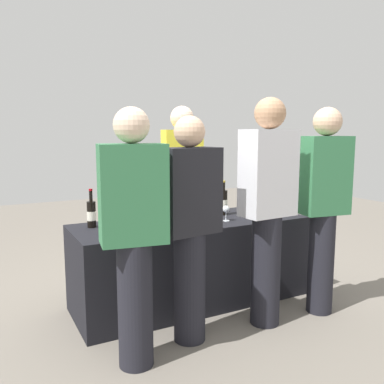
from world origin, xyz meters
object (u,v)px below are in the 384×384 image
object	(u,v)px
wine_bottle_5	(211,202)
ice_bucket	(118,217)
wine_glass_2	(214,213)
wine_bottle_3	(161,208)
wine_bottle_1	(114,214)
guest_3	(324,203)
guest_2	(268,204)
menu_board	(204,228)
wine_bottle_4	(196,204)
wine_glass_1	(135,216)
guest_1	(190,223)
server_pouring	(182,184)
wine_bottle_6	(224,202)
wine_glass_0	(120,221)
wine_bottle_2	(137,212)
wine_glass_3	(226,210)
wine_bottle_0	(91,214)
guest_0	(134,231)

from	to	relation	value
wine_bottle_5	ice_bucket	bearing A→B (deg)	-167.42
wine_glass_2	wine_bottle_3	bearing A→B (deg)	140.96
wine_bottle_3	wine_bottle_1	bearing A→B (deg)	-171.00
wine_bottle_1	wine_bottle_3	xyz separation A→B (m)	(0.44, 0.07, -0.00)
wine_bottle_3	guest_3	world-z (taller)	guest_3
guest_2	menu_board	distance (m)	1.63
wine_bottle_5	wine_glass_2	bearing A→B (deg)	-116.20
wine_bottle_4	wine_glass_1	xyz separation A→B (m)	(-0.64, -0.18, -0.01)
wine_glass_2	ice_bucket	size ratio (longest dim) A/B	0.58
wine_bottle_1	guest_1	distance (m)	0.73
server_pouring	wine_bottle_5	bearing A→B (deg)	107.03
wine_glass_2	guest_2	size ratio (longest dim) A/B	0.07
guest_1	wine_bottle_6	bearing A→B (deg)	37.04
wine_bottle_4	menu_board	distance (m)	1.01
wine_bottle_1	guest_3	xyz separation A→B (m)	(1.51, -0.74, 0.08)
wine_glass_0	wine_glass_2	distance (m)	0.81
guest_3	wine_bottle_6	bearing A→B (deg)	130.61
wine_bottle_2	wine_bottle_5	size ratio (longest dim) A/B	1.02
wine_bottle_4	wine_bottle_6	distance (m)	0.27
wine_bottle_3	wine_glass_3	world-z (taller)	wine_bottle_3
ice_bucket	wine_bottle_0	bearing A→B (deg)	127.76
ice_bucket	wine_glass_2	bearing A→B (deg)	-8.48
ice_bucket	guest_3	size ratio (longest dim) A/B	0.13
wine_bottle_6	guest_0	distance (m)	1.41
wine_bottle_4	guest_3	xyz separation A→B (m)	(0.74, -0.79, 0.08)
wine_glass_0	wine_bottle_1	bearing A→B (deg)	85.95
guest_2	server_pouring	bearing A→B (deg)	90.15
guest_3	menu_board	size ratio (longest dim) A/B	2.06
wine_bottle_2	wine_glass_3	distance (m)	0.75
guest_3	menu_board	xyz separation A→B (m)	(-0.23, 1.55, -0.51)
wine_bottle_0	wine_glass_2	distance (m)	1.00
wine_glass_0	menu_board	distance (m)	1.68
guest_1	guest_3	distance (m)	1.17
wine_glass_3	wine_bottle_3	bearing A→B (deg)	150.61
guest_1	wine_glass_0	bearing A→B (deg)	120.03
wine_bottle_4	wine_glass_3	xyz separation A→B (m)	(0.15, -0.26, -0.02)
wine_bottle_1	wine_glass_3	bearing A→B (deg)	-12.51
guest_2	menu_board	world-z (taller)	guest_2
wine_bottle_0	wine_bottle_3	bearing A→B (deg)	-2.63
wine_glass_3	wine_bottle_1	bearing A→B (deg)	167.49
wine_bottle_2	wine_bottle_5	xyz separation A→B (m)	(0.76, 0.11, -0.00)
wine_glass_1	wine_bottle_2	bearing A→B (deg)	63.13
wine_glass_0	ice_bucket	world-z (taller)	ice_bucket
ice_bucket	guest_3	distance (m)	1.64
wine_bottle_6	wine_glass_0	world-z (taller)	wine_bottle_6
ice_bucket	guest_1	bearing A→B (deg)	-58.31
wine_glass_3	server_pouring	xyz separation A→B (m)	(-0.03, 0.77, 0.13)
wine_glass_0	guest_2	distance (m)	1.12
menu_board	wine_glass_0	bearing A→B (deg)	-128.17
guest_1	wine_bottle_1	bearing A→B (deg)	110.52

